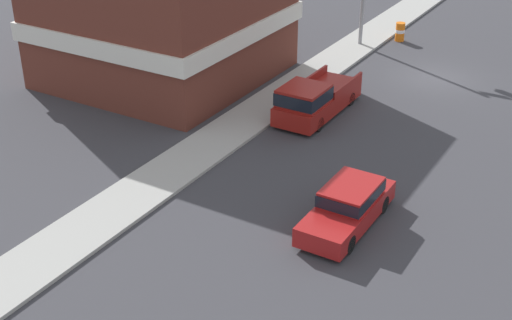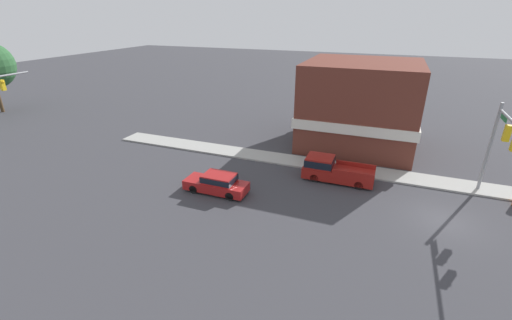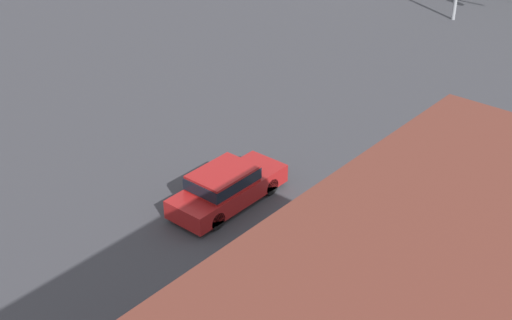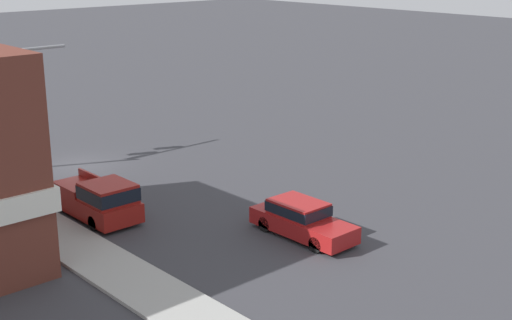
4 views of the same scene
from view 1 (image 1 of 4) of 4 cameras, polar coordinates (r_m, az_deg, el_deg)
name	(u,v)px [view 1 (image 1 of 4)]	position (r m, az deg, el deg)	size (l,w,h in m)	color
ground_plane	(435,78)	(39.34, 14.10, 6.36)	(200.00, 200.00, 0.00)	#38383D
sidewalk_curb	(338,58)	(41.17, 6.54, 8.09)	(2.40, 60.00, 0.14)	#9E9E99
car_lead	(348,205)	(25.25, 7.40, -3.57)	(1.76, 4.79, 1.49)	black
pickup_truck_parked	(313,99)	(33.28, 4.60, 4.87)	(2.01, 5.53, 1.85)	black
construction_barrel	(400,32)	(44.77, 11.45, 10.03)	(0.57, 0.57, 1.13)	orange
corner_brick_building	(163,2)	(37.66, -7.48, 12.45)	(10.51, 10.86, 8.23)	brown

